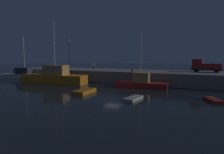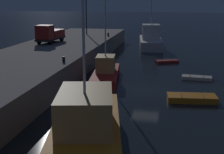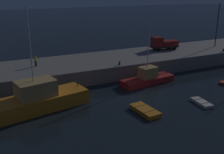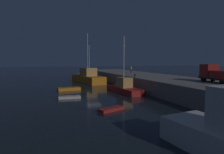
{
  "view_description": "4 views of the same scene",
  "coord_description": "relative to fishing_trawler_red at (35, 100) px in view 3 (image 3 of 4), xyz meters",
  "views": [
    {
      "loc": [
        12.84,
        -25.73,
        4.91
      ],
      "look_at": [
        -2.98,
        5.68,
        1.46
      ],
      "focal_mm": 29.71,
      "sensor_mm": 36.0,
      "label": 1
    },
    {
      "loc": [
        -29.58,
        -2.37,
        8.49
      ],
      "look_at": [
        -4.34,
        2.38,
        2.23
      ],
      "focal_mm": 53.04,
      "sensor_mm": 36.0,
      "label": 2
    },
    {
      "loc": [
        -18.32,
        -28.58,
        13.97
      ],
      "look_at": [
        -2.36,
        5.2,
        1.58
      ],
      "focal_mm": 43.87,
      "sensor_mm": 36.0,
      "label": 3
    },
    {
      "loc": [
        32.92,
        -8.35,
        5.31
      ],
      "look_at": [
        -5.64,
        5.44,
        1.93
      ],
      "focal_mm": 30.84,
      "sensor_mm": 36.0,
      "label": 4
    }
  ],
  "objects": [
    {
      "name": "ground_plane",
      "position": [
        13.9,
        -2.01,
        -1.3
      ],
      "size": [
        320.0,
        320.0,
        0.0
      ],
      "primitive_type": "plane",
      "color": "black"
    },
    {
      "name": "pier_quay",
      "position": [
        13.9,
        10.5,
        -0.12
      ],
      "size": [
        67.73,
        10.81,
        2.36
      ],
      "color": "gray",
      "rests_on": "ground"
    },
    {
      "name": "fishing_trawler_red",
      "position": [
        0.0,
        0.0,
        0.0
      ],
      "size": [
        13.27,
        6.1,
        12.07
      ],
      "color": "orange",
      "rests_on": "ground"
    },
    {
      "name": "fishing_boat_blue",
      "position": [
        17.16,
        2.46,
        -0.44
      ],
      "size": [
        8.84,
        3.42,
        9.42
      ],
      "color": "red",
      "rests_on": "ground"
    },
    {
      "name": "rowboat_white_mid",
      "position": [
        11.42,
        -6.06,
        -1.04
      ],
      "size": [
        2.12,
        4.15,
        0.55
      ],
      "color": "orange",
      "rests_on": "ground"
    },
    {
      "name": "dinghy_red_small",
      "position": [
        19.19,
        -6.91,
        -1.13
      ],
      "size": [
        1.53,
        3.17,
        0.38
      ],
      "color": "beige",
      "rests_on": "ground"
    },
    {
      "name": "lamp_post_east",
      "position": [
        37.94,
        10.02,
        6.17
      ],
      "size": [
        0.44,
        0.44,
        8.85
      ],
      "color": "#38383D",
      "rests_on": "pier_quay"
    },
    {
      "name": "utility_truck",
      "position": [
        26.72,
        12.18,
        2.27
      ],
      "size": [
        5.61,
        2.47,
        2.52
      ],
      "color": "black",
      "rests_on": "pier_quay"
    },
    {
      "name": "dockworker",
      "position": [
        2.25,
        10.79,
        2.07
      ],
      "size": [
        0.4,
        0.45,
        1.77
      ],
      "color": "black",
      "rests_on": "pier_quay"
    },
    {
      "name": "bollard_west",
      "position": [
        35.99,
        5.95,
        1.33
      ],
      "size": [
        0.28,
        0.28,
        0.54
      ],
      "primitive_type": "cylinder",
      "color": "black",
      "rests_on": "pier_quay"
    },
    {
      "name": "bollard_central",
      "position": [
        14.13,
        5.95,
        1.34
      ],
      "size": [
        0.28,
        0.28,
        0.56
      ],
      "primitive_type": "cylinder",
      "color": "black",
      "rests_on": "pier_quay"
    }
  ]
}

